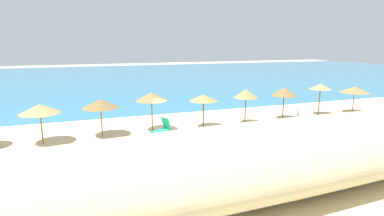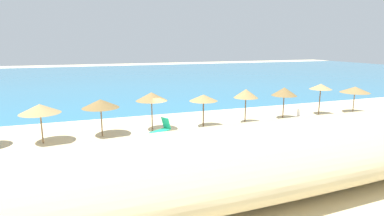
% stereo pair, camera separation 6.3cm
% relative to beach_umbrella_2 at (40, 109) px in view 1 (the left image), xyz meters
% --- Properties ---
extents(ground_plane, '(160.00, 160.00, 0.00)m').
position_rel_beach_umbrella_2_xyz_m(ground_plane, '(8.46, -1.19, -2.26)').
color(ground_plane, beige).
extents(sea_water, '(160.00, 64.57, 0.01)m').
position_rel_beach_umbrella_2_xyz_m(sea_water, '(8.46, 37.84, -2.26)').
color(sea_water, teal).
rests_on(sea_water, ground_plane).
extents(dune_ridge, '(47.91, 8.19, 2.75)m').
position_rel_beach_umbrella_2_xyz_m(dune_ridge, '(10.38, -9.97, -0.89)').
color(dune_ridge, '#C9B586').
rests_on(dune_ridge, ground_plane).
extents(beach_umbrella_2, '(2.51, 2.51, 2.56)m').
position_rel_beach_umbrella_2_xyz_m(beach_umbrella_2, '(0.00, 0.00, 0.00)').
color(beach_umbrella_2, brown).
rests_on(beach_umbrella_2, ground_plane).
extents(beach_umbrella_3, '(2.50, 2.50, 2.59)m').
position_rel_beach_umbrella_2_xyz_m(beach_umbrella_3, '(3.70, 0.34, 0.03)').
color(beach_umbrella_3, brown).
rests_on(beach_umbrella_3, ground_plane).
extents(beach_umbrella_4, '(2.27, 2.27, 2.85)m').
position_rel_beach_umbrella_2_xyz_m(beach_umbrella_4, '(7.27, 0.54, 0.28)').
color(beach_umbrella_4, brown).
rests_on(beach_umbrella_4, ground_plane).
extents(beach_umbrella_5, '(2.13, 2.13, 2.55)m').
position_rel_beach_umbrella_2_xyz_m(beach_umbrella_5, '(11.10, 0.08, 0.03)').
color(beach_umbrella_5, brown).
rests_on(beach_umbrella_5, ground_plane).
extents(beach_umbrella_6, '(1.92, 1.92, 2.79)m').
position_rel_beach_umbrella_2_xyz_m(beach_umbrella_6, '(14.66, 0.03, 0.18)').
color(beach_umbrella_6, brown).
rests_on(beach_umbrella_6, ground_plane).
extents(beach_umbrella_7, '(2.10, 2.10, 2.71)m').
position_rel_beach_umbrella_2_xyz_m(beach_umbrella_7, '(18.41, 0.28, 0.10)').
color(beach_umbrella_7, brown).
rests_on(beach_umbrella_7, ground_plane).
extents(beach_umbrella_8, '(1.92, 1.92, 2.81)m').
position_rel_beach_umbrella_2_xyz_m(beach_umbrella_8, '(22.36, 0.52, 0.30)').
color(beach_umbrella_8, brown).
rests_on(beach_umbrella_8, ground_plane).
extents(beach_umbrella_9, '(2.58, 2.58, 2.46)m').
position_rel_beach_umbrella_2_xyz_m(beach_umbrella_9, '(25.85, 0.08, -0.08)').
color(beach_umbrella_9, brown).
rests_on(beach_umbrella_9, ground_plane).
extents(lounge_chair_0, '(1.67, 1.40, 1.17)m').
position_rel_beach_umbrella_2_xyz_m(lounge_chair_0, '(7.67, -0.71, -1.82)').
color(lounge_chair_0, '#199972').
rests_on(lounge_chair_0, ground_plane).
extents(lounge_chair_1, '(1.64, 1.16, 0.91)m').
position_rel_beach_umbrella_2_xyz_m(lounge_chair_1, '(19.11, -0.69, -1.89)').
color(lounge_chair_1, white).
rests_on(lounge_chair_1, ground_plane).
extents(beach_ball, '(0.33, 0.33, 0.33)m').
position_rel_beach_umbrella_2_xyz_m(beach_ball, '(7.28, -3.08, -2.10)').
color(beach_ball, green).
rests_on(beach_ball, ground_plane).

